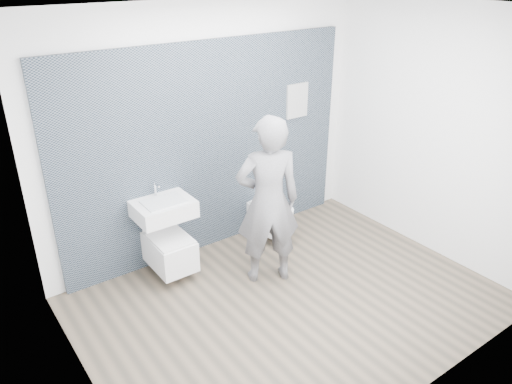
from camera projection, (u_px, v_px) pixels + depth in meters
ground at (291, 301)px, 5.06m from camera, size 4.00×4.00×0.00m
room_shell at (297, 139)px, 4.31m from camera, size 4.00×4.00×4.00m
tile_wall at (215, 241)px, 6.13m from camera, size 3.60×0.06×2.40m
washbasin at (164, 209)px, 5.21m from camera, size 0.60×0.45×0.45m
toilet_square at (170, 249)px, 5.37m from camera, size 0.40×0.58×0.70m
toilet_rounded at (273, 217)px, 6.11m from camera, size 0.36×0.61×0.33m
info_placard at (293, 215)px, 6.74m from camera, size 0.31×0.03×0.42m
visitor at (268, 202)px, 5.07m from camera, size 0.79×0.67×1.83m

